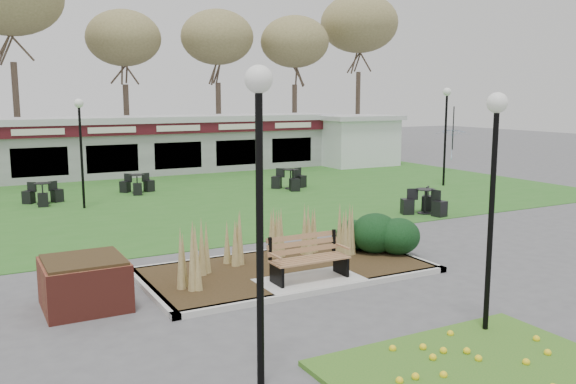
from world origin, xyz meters
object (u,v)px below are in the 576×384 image
bistro_set_c (425,205)px  lamp_post_far_right (446,115)px  service_hut (357,140)px  bistro_set_b (137,187)px  brick_planter (85,283)px  patio_umbrella (452,144)px  park_bench (308,257)px  lamp_post_near_left (494,161)px  bistro_set_d (291,182)px  bistro_set_a (43,197)px  lamp_post_near_right (259,158)px  lamp_post_mid_left (80,129)px  food_pavilion (106,146)px

bistro_set_c → lamp_post_far_right: bearing=42.4°
service_hut → bistro_set_b: (-13.56, -4.08, -1.18)m
brick_planter → patio_umbrella: patio_umbrella is taller
park_bench → lamp_post_near_left: bearing=-71.2°
bistro_set_c → bistro_set_d: (-1.37, 6.92, 0.00)m
bistro_set_a → bistro_set_d: 9.75m
brick_planter → park_bench: bearing=-9.7°
bistro_set_d → patio_umbrella: size_ratio=0.68×
brick_planter → bistro_set_a: (0.65, 12.03, -0.20)m
lamp_post_near_right → lamp_post_mid_left: (0.32, 14.97, -0.36)m
service_hut → lamp_post_near_right: (-16.40, -21.50, 1.71)m
bistro_set_c → park_bench: bearing=-147.0°
food_pavilion → lamp_post_mid_left: 8.98m
park_bench → patio_umbrella: patio_umbrella is taller
bistro_set_c → bistro_set_d: 7.05m
lamp_post_mid_left → lamp_post_far_right: lamp_post_far_right is taller
bistro_set_d → patio_umbrella: bearing=6.1°
bistro_set_b → bistro_set_c: 11.57m
service_hut → lamp_post_near_left: bearing=-119.6°
lamp_post_near_right → lamp_post_far_right: 20.09m
lamp_post_mid_left → park_bench: bearing=-77.1°
bistro_set_a → patio_umbrella: patio_umbrella is taller
food_pavilion → bistro_set_c: food_pavilion is taller
service_hut → lamp_post_mid_left: size_ratio=1.15×
bistro_set_c → patio_umbrella: bearing=42.6°
park_bench → lamp_post_near_left: size_ratio=0.42×
food_pavilion → service_hut: (13.50, -1.96, -0.03)m
food_pavilion → patio_umbrella: size_ratio=10.82×
brick_planter → bistro_set_d: bearing=46.6°
park_bench → bistro_set_b: size_ratio=1.23×
food_pavilion → lamp_post_far_right: bearing=-40.1°
patio_umbrella → park_bench: bearing=-141.4°
bistro_set_a → patio_umbrella: size_ratio=0.64×
lamp_post_mid_left → bistro_set_b: size_ratio=2.77×
bistro_set_c → patio_umbrella: patio_umbrella is taller
brick_planter → service_hut: (17.90, 17.00, 0.97)m
bistro_set_d → patio_umbrella: (10.06, 1.08, 1.14)m
lamp_post_mid_left → bistro_set_c: bearing=-33.2°
food_pavilion → lamp_post_near_right: lamp_post_near_right is taller
lamp_post_near_right → lamp_post_far_right: lamp_post_near_right is taller
bistro_set_b → park_bench: bearing=-89.7°
park_bench → lamp_post_near_left: (1.28, -3.75, 2.33)m
bistro_set_c → bistro_set_d: bearing=101.2°
brick_planter → service_hut: bearing=43.5°
lamp_post_far_right → bistro_set_d: bearing=160.0°
food_pavilion → park_bench: bearing=-90.0°
park_bench → lamp_post_far_right: (12.33, 9.34, 2.52)m
bistro_set_a → service_hut: bearing=16.1°
brick_planter → bistro_set_b: bearing=71.4°
lamp_post_mid_left → bistro_set_b: bearing=44.2°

